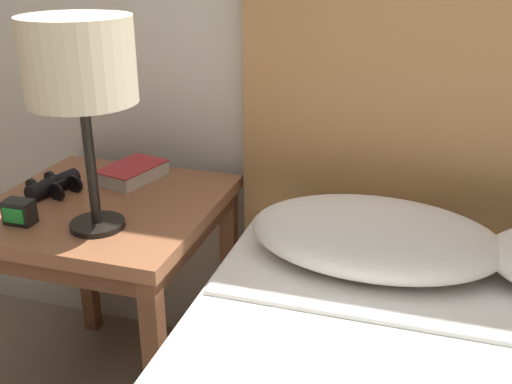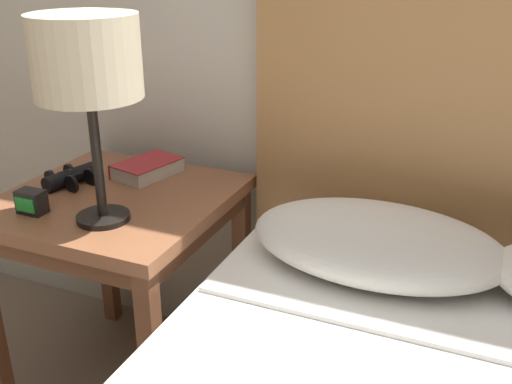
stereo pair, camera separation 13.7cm
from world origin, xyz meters
name	(u,v)px [view 2 (the right image)]	position (x,y,z in m)	size (l,w,h in m)	color
nightstand	(118,223)	(-0.53, 0.74, 0.54)	(0.58, 0.58, 0.62)	brown
table_lamp	(87,62)	(-0.46, 0.60, 1.00)	(0.24, 0.24, 0.49)	black
book_on_nightstand	(147,168)	(-0.53, 0.90, 0.64)	(0.17, 0.21, 0.04)	silver
binoculars_pair	(70,177)	(-0.69, 0.75, 0.64)	(0.15, 0.16, 0.05)	black
alarm_clock	(31,202)	(-0.65, 0.56, 0.65)	(0.07, 0.05, 0.06)	black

